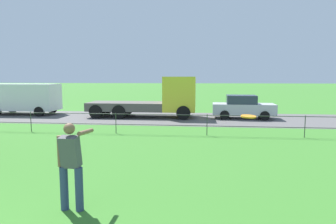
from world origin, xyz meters
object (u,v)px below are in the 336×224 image
Objects in this scene: frisbee at (248,116)px; car_silver_left at (243,107)px; flatbed_truck_right at (158,99)px; panel_van_center at (23,97)px; person_thrower at (71,163)px.

frisbee is 0.09× the size of car_silver_left.
frisbee is at bearing -75.29° from flatbed_truck_right.
car_silver_left is at bearing -1.16° from panel_van_center.
panel_van_center is at bearing 178.84° from car_silver_left.
car_silver_left is at bearing 0.40° from flatbed_truck_right.
car_silver_left is at bearing 69.54° from person_thrower.
frisbee is 14.81m from flatbed_truck_right.
frisbee is 0.05× the size of flatbed_truck_right.
flatbed_truck_right reaches higher than panel_van_center.
person_thrower is at bearing -54.64° from panel_van_center.
panel_van_center is (-10.33, 14.55, 0.30)m from person_thrower.
person_thrower is 5.00× the size of frisbee.
panel_van_center is 15.65m from car_silver_left.
frisbee is at bearing -46.86° from panel_van_center.
panel_van_center is 9.99m from flatbed_truck_right.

